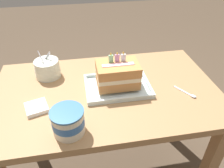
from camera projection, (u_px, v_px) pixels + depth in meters
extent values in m
cube|color=#9E754C|center=(107.00, 93.00, 1.12)|extent=(1.13, 0.68, 0.04)
cube|color=#9E754C|center=(209.00, 167.00, 1.18)|extent=(0.06, 0.06, 0.68)
cube|color=#9E754C|center=(27.00, 117.00, 1.49)|extent=(0.06, 0.06, 0.68)
cube|color=#9E754C|center=(169.00, 100.00, 1.63)|extent=(0.06, 0.06, 0.68)
cube|color=silver|center=(117.00, 87.00, 1.12)|extent=(0.32, 0.23, 0.01)
cube|color=silver|center=(122.00, 99.00, 1.03)|extent=(0.32, 0.01, 0.02)
cube|color=silver|center=(114.00, 73.00, 1.21)|extent=(0.32, 0.01, 0.02)
cube|color=silver|center=(87.00, 88.00, 1.10)|extent=(0.01, 0.21, 0.02)
cube|color=silver|center=(147.00, 82.00, 1.14)|extent=(0.01, 0.21, 0.02)
cube|color=#C58248|center=(118.00, 80.00, 1.10)|extent=(0.20, 0.14, 0.05)
cube|color=beige|center=(118.00, 74.00, 1.08)|extent=(0.20, 0.14, 0.02)
cube|color=#C58248|center=(118.00, 68.00, 1.06)|extent=(0.20, 0.14, 0.05)
cube|color=beige|center=(118.00, 65.00, 1.03)|extent=(0.15, 0.03, 0.00)
cube|color=#99DB9E|center=(111.00, 59.00, 1.04)|extent=(0.02, 0.01, 0.04)
ellipsoid|color=yellow|center=(111.00, 54.00, 1.03)|extent=(0.01, 0.01, 0.01)
cube|color=#E099C6|center=(117.00, 58.00, 1.05)|extent=(0.02, 0.01, 0.04)
ellipsoid|color=yellow|center=(117.00, 54.00, 1.03)|extent=(0.01, 0.01, 0.01)
cube|color=white|center=(123.00, 58.00, 1.05)|extent=(0.02, 0.01, 0.04)
ellipsoid|color=yellow|center=(123.00, 53.00, 1.04)|extent=(0.01, 0.01, 0.01)
cylinder|color=silver|center=(48.00, 73.00, 1.21)|extent=(0.14, 0.14, 0.03)
cylinder|color=silver|center=(48.00, 70.00, 1.19)|extent=(0.13, 0.13, 0.03)
cylinder|color=silver|center=(47.00, 67.00, 1.18)|extent=(0.13, 0.13, 0.03)
cylinder|color=silver|center=(46.00, 63.00, 1.17)|extent=(0.13, 0.13, 0.03)
cylinder|color=silver|center=(47.00, 57.00, 1.17)|extent=(0.04, 0.02, 0.06)
cylinder|color=silver|center=(46.00, 57.00, 1.17)|extent=(0.05, 0.02, 0.06)
cylinder|color=silver|center=(42.00, 59.00, 1.14)|extent=(0.04, 0.06, 0.07)
cylinder|color=silver|center=(68.00, 122.00, 0.86)|extent=(0.13, 0.13, 0.10)
cylinder|color=#386BB2|center=(68.00, 121.00, 0.86)|extent=(0.13, 0.13, 0.04)
cylinder|color=teal|center=(67.00, 112.00, 0.83)|extent=(0.13, 0.13, 0.01)
ellipsoid|color=silver|center=(194.00, 96.00, 1.06)|extent=(0.03, 0.03, 0.01)
cube|color=silver|center=(182.00, 91.00, 1.10)|extent=(0.06, 0.09, 0.00)
cube|color=white|center=(37.00, 108.00, 0.99)|extent=(0.12, 0.12, 0.02)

